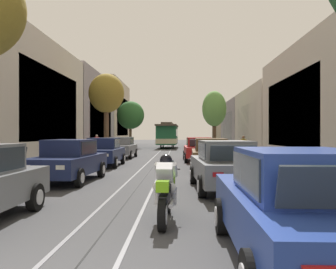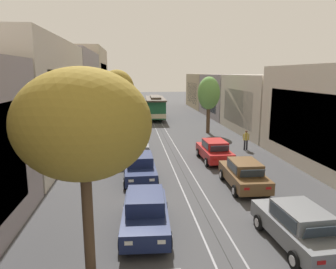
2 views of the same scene
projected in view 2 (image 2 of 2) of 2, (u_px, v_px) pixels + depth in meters
ground_plane at (168, 143)px, 28.46m from camera, size 160.00×160.00×0.00m
trolley_track_rails at (163, 134)px, 32.67m from camera, size 1.14×71.17×0.01m
building_facade_left at (63, 91)px, 32.82m from camera, size 5.74×62.87×10.62m
building_facade_right at (264, 101)px, 31.96m from camera, size 5.63×62.87×9.18m
parked_car_navy_second_left at (145, 212)px, 12.55m from camera, size 2.14×4.42×1.58m
parked_car_navy_mid_left at (140, 167)px, 18.57m from camera, size 2.03×4.38×1.58m
parked_car_grey_fourth_left at (137, 143)px, 24.88m from camera, size 2.05×4.38×1.58m
parked_car_grey_second_right at (299, 226)px, 11.43m from camera, size 2.13×4.42×1.58m
parked_car_brown_mid_right at (244, 174)px, 17.34m from camera, size 2.09×4.40×1.58m
parked_car_red_fourth_right at (214, 151)px, 22.60m from camera, size 2.05×4.38×1.58m
street_tree_kerb_left_near at (83, 126)px, 7.71m from camera, size 3.47×2.92×6.56m
street_tree_kerb_left_second at (117, 90)px, 25.55m from camera, size 2.86×2.59×6.68m
street_tree_kerb_left_mid at (119, 89)px, 42.34m from camera, size 3.63×3.00×6.15m
street_tree_kerb_right_second at (209, 94)px, 32.74m from camera, size 2.37×2.35×6.04m
cable_car_trolley at (155, 108)px, 42.99m from camera, size 2.81×9.17×3.28m
pedestrian_on_left_pavement at (246, 139)px, 25.89m from camera, size 0.55×0.42×1.68m
pedestrian_on_right_pavement at (98, 125)px, 32.73m from camera, size 0.55×0.42×1.73m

